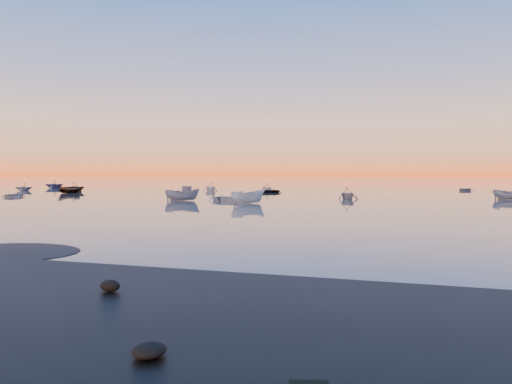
% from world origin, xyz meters
% --- Properties ---
extents(ground, '(600.00, 600.00, 0.00)m').
position_xyz_m(ground, '(0.00, 100.00, 0.00)').
color(ground, '#685F56').
rests_on(ground, ground).
extents(mud_lobes, '(140.00, 6.00, 0.07)m').
position_xyz_m(mud_lobes, '(0.00, -1.00, 0.01)').
color(mud_lobes, black).
rests_on(mud_lobes, ground).
extents(moored_fleet, '(124.00, 58.00, 1.20)m').
position_xyz_m(moored_fleet, '(0.00, 53.00, 0.00)').
color(moored_fleet, silver).
rests_on(moored_fleet, ground).
extents(boat_near_left, '(3.84, 4.64, 1.09)m').
position_xyz_m(boat_near_left, '(-9.23, 35.80, 0.00)').
color(boat_near_left, silver).
rests_on(boat_near_left, ground).
extents(boat_near_center, '(3.05, 4.37, 1.39)m').
position_xyz_m(boat_near_center, '(-14.21, 34.40, 0.00)').
color(boat_near_center, slate).
rests_on(boat_near_center, ground).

